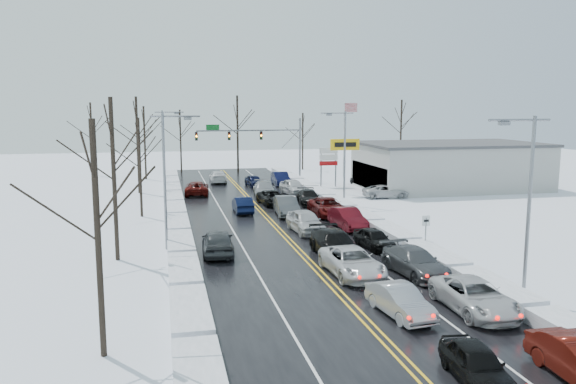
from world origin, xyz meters
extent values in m
plane|color=white|center=(0.00, 0.00, 0.00)|extent=(160.00, 160.00, 0.00)
cube|color=black|center=(0.00, 2.00, 0.01)|extent=(14.00, 84.00, 0.01)
cube|color=white|center=(-7.60, 2.00, 0.00)|extent=(1.73, 72.00, 0.67)
cube|color=white|center=(7.60, 2.00, 0.00)|extent=(1.73, 72.00, 0.67)
cylinder|color=slate|center=(8.50, 28.00, 4.00)|extent=(0.24, 0.24, 8.00)
cylinder|color=slate|center=(2.00, 28.00, 6.50)|extent=(13.00, 0.18, 0.18)
cylinder|color=slate|center=(7.30, 28.00, 5.40)|extent=(2.33, 0.10, 2.33)
cube|color=#0C591E|center=(-2.50, 28.00, 6.90)|extent=(1.60, 0.08, 0.70)
cube|color=black|center=(3.50, 28.00, 5.85)|extent=(0.32, 0.25, 1.05)
sphere|color=#3F0705|center=(3.50, 27.84, 6.15)|extent=(0.20, 0.20, 0.20)
sphere|color=orange|center=(3.50, 27.84, 5.85)|extent=(0.22, 0.22, 0.22)
sphere|color=black|center=(3.50, 27.84, 5.55)|extent=(0.20, 0.20, 0.20)
cube|color=black|center=(-0.50, 28.00, 5.85)|extent=(0.32, 0.25, 1.05)
sphere|color=#3F0705|center=(-0.50, 27.84, 6.15)|extent=(0.20, 0.20, 0.20)
sphere|color=orange|center=(-0.50, 27.84, 5.85)|extent=(0.22, 0.22, 0.22)
sphere|color=black|center=(-0.50, 27.84, 5.55)|extent=(0.20, 0.20, 0.20)
cube|color=black|center=(-4.50, 28.00, 5.85)|extent=(0.32, 0.25, 1.05)
sphere|color=#3F0705|center=(-4.50, 27.84, 6.15)|extent=(0.20, 0.20, 0.20)
sphere|color=orange|center=(-4.50, 27.84, 5.85)|extent=(0.22, 0.22, 0.22)
sphere|color=black|center=(-4.50, 27.84, 5.55)|extent=(0.20, 0.20, 0.20)
cylinder|color=slate|center=(10.50, 16.00, 2.80)|extent=(0.20, 0.20, 5.60)
cube|color=yellow|center=(10.50, 16.00, 5.40)|extent=(3.20, 0.30, 1.20)
cube|color=black|center=(10.50, 15.83, 5.40)|extent=(2.40, 0.04, 0.50)
cylinder|color=slate|center=(9.60, 22.00, 2.00)|extent=(0.16, 0.16, 4.00)
cylinder|color=slate|center=(11.40, 22.00, 2.00)|extent=(0.16, 0.16, 4.00)
cube|color=white|center=(10.50, 22.00, 4.30)|extent=(2.20, 0.22, 0.70)
cube|color=white|center=(10.50, 22.00, 3.50)|extent=(2.20, 0.22, 0.70)
cube|color=#A20C0F|center=(10.50, 22.00, 2.80)|extent=(2.20, 0.22, 0.50)
cylinder|color=slate|center=(8.20, -8.00, 1.10)|extent=(0.08, 0.08, 2.20)
cube|color=white|center=(8.20, -8.00, 2.00)|extent=(0.55, 0.05, 0.70)
cube|color=black|center=(8.20, -8.04, 2.00)|extent=(0.35, 0.02, 0.15)
cylinder|color=silver|center=(15.00, 30.00, 5.00)|extent=(0.14, 0.14, 10.00)
cube|color=#A1A19C|center=(24.00, 18.00, 2.50)|extent=(20.00, 12.00, 5.00)
cube|color=#262628|center=(14.05, 18.00, 1.60)|extent=(0.10, 11.00, 2.80)
cube|color=#3F3F42|center=(24.00, 18.00, 5.15)|extent=(20.40, 12.40, 0.30)
cylinder|color=slate|center=(8.50, -18.00, 4.50)|extent=(0.18, 0.18, 9.00)
cylinder|color=slate|center=(7.70, -18.00, 8.80)|extent=(3.20, 0.12, 0.12)
cube|color=slate|center=(6.90, -18.00, 8.65)|extent=(0.50, 0.25, 0.18)
cylinder|color=slate|center=(8.50, 10.00, 4.50)|extent=(0.18, 0.18, 9.00)
cylinder|color=slate|center=(7.70, 10.00, 8.80)|extent=(3.20, 0.12, 0.12)
cube|color=slate|center=(6.90, 10.00, 8.65)|extent=(0.50, 0.25, 0.18)
cylinder|color=slate|center=(-8.50, -4.00, 4.50)|extent=(0.18, 0.18, 9.00)
cylinder|color=slate|center=(-7.70, -4.00, 8.80)|extent=(3.20, 0.12, 0.12)
cube|color=slate|center=(-6.90, -4.00, 8.65)|extent=(0.50, 0.25, 0.18)
cylinder|color=slate|center=(-8.50, 24.00, 4.50)|extent=(0.18, 0.18, 9.00)
cylinder|color=slate|center=(-7.70, 24.00, 8.80)|extent=(3.20, 0.12, 0.12)
cube|color=slate|center=(-6.90, 24.00, 8.65)|extent=(0.50, 0.25, 0.18)
cylinder|color=#2D231C|center=(-11.00, -20.00, 4.50)|extent=(0.24, 0.24, 9.00)
cylinder|color=#2D231C|center=(-11.50, -6.00, 5.00)|extent=(0.27, 0.27, 10.00)
cylinder|color=#2D231C|center=(-10.50, 8.00, 4.25)|extent=(0.23, 0.23, 8.50)
cylinder|color=#2D231C|center=(-11.20, 22.00, 5.25)|extent=(0.28, 0.28, 10.50)
cylinder|color=#2D231C|center=(-10.80, 34.00, 4.75)|extent=(0.25, 0.25, 9.50)
cylinder|color=#2D231C|center=(-18.00, 40.00, 5.00)|extent=(0.27, 0.27, 10.00)
cylinder|color=#2D231C|center=(-6.00, 41.00, 4.50)|extent=(0.24, 0.24, 9.00)
cylinder|color=#2D231C|center=(2.00, 39.00, 5.50)|extent=(0.29, 0.29, 11.00)
cylinder|color=#2D231C|center=(12.00, 40.50, 4.25)|extent=(0.23, 0.23, 8.50)
cylinder|color=#2D231C|center=(28.00, 41.00, 5.25)|extent=(0.28, 0.28, 10.50)
imported|color=black|center=(1.75, -24.98, 0.00)|extent=(1.99, 4.04, 1.33)
imported|color=#9FA1A7|center=(1.74, -18.57, 0.00)|extent=(1.95, 4.35, 1.38)
imported|color=silver|center=(1.66, -12.21, 0.00)|extent=(2.75, 5.60, 1.53)
imported|color=black|center=(1.91, -8.16, 0.00)|extent=(2.32, 5.63, 1.63)
imported|color=#BEBDC0|center=(1.79, -1.10, 0.00)|extent=(2.34, 5.10, 1.70)
imported|color=#44474A|center=(1.82, 5.79, 0.00)|extent=(2.08, 5.13, 1.66)
imported|color=black|center=(1.73, 11.35, 0.00)|extent=(2.75, 5.14, 1.37)
imported|color=gray|center=(1.84, 16.83, 0.00)|extent=(2.70, 5.50, 1.54)
imported|color=black|center=(1.95, 24.12, 0.00)|extent=(2.10, 4.14, 1.35)
imported|color=#BABABC|center=(5.32, -18.87, 0.00)|extent=(2.54, 5.37, 1.48)
imported|color=#434549|center=(5.14, -12.92, 0.00)|extent=(2.69, 5.41, 1.51)
imported|color=black|center=(5.09, -6.78, 0.00)|extent=(2.09, 4.14, 1.35)
imported|color=#500A12|center=(5.34, -0.48, 0.00)|extent=(1.96, 4.95, 1.60)
imported|color=#4A0A09|center=(5.35, 4.87, 0.00)|extent=(2.55, 5.53, 1.54)
imported|color=black|center=(5.17, 10.82, 0.00)|extent=(2.42, 4.94, 1.38)
imported|color=silver|center=(5.10, 17.07, 0.00)|extent=(2.52, 5.06, 1.66)
imported|color=black|center=(5.22, 24.36, 0.00)|extent=(1.81, 4.90, 1.60)
imported|color=black|center=(-1.71, 7.97, 0.00)|extent=(1.54, 4.37, 1.44)
imported|color=#500E0A|center=(-5.09, 19.24, 0.00)|extent=(2.92, 5.49, 1.47)
imported|color=silver|center=(-1.91, 28.52, 0.00)|extent=(2.34, 5.26, 1.50)
imported|color=#383A3C|center=(-5.30, -6.04, 0.00)|extent=(2.23, 4.98, 1.66)
imported|color=silver|center=(14.02, 12.85, 0.00)|extent=(5.04, 2.77, 1.34)
imported|color=#96999E|center=(17.07, 16.63, 0.00)|extent=(2.58, 5.05, 1.40)
imported|color=black|center=(14.88, 22.23, 0.00)|extent=(2.11, 4.58, 1.52)
camera|label=1|loc=(-8.55, -41.28, 9.42)|focal=35.00mm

